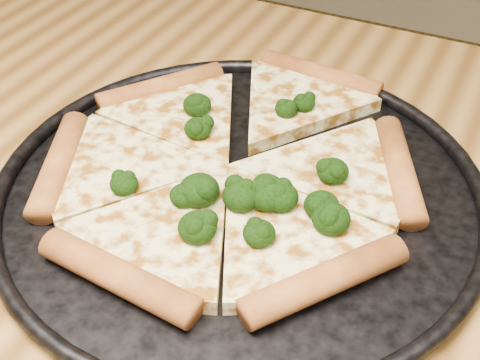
% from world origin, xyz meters
% --- Properties ---
extents(pizza_pan, '(0.40, 0.40, 0.02)m').
position_xyz_m(pizza_pan, '(-0.05, 0.10, 0.76)').
color(pizza_pan, black).
rests_on(pizza_pan, dining_table).
extents(pizza, '(0.33, 0.35, 0.02)m').
position_xyz_m(pizza, '(-0.06, 0.12, 0.77)').
color(pizza, '#FEF19C').
rests_on(pizza, pizza_pan).
extents(broccoli_florets, '(0.19, 0.21, 0.02)m').
position_xyz_m(broccoli_florets, '(-0.03, 0.09, 0.78)').
color(broccoli_florets, black).
rests_on(broccoli_florets, pizza).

